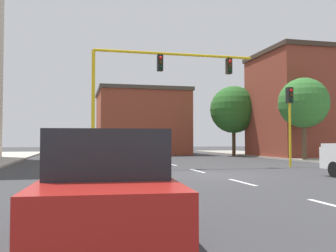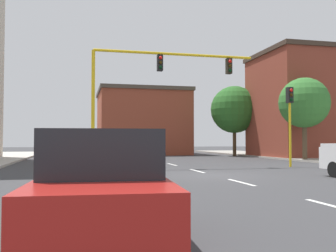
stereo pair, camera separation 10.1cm
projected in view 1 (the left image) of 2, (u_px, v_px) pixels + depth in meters
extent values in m
plane|color=#38383A|center=(214.00, 175.00, 17.31)|extent=(160.00, 160.00, 0.00)
cube|color=silver|center=(242.00, 182.00, 14.39)|extent=(0.16, 2.40, 0.01)
cube|color=silver|center=(197.00, 171.00, 19.74)|extent=(0.16, 2.40, 0.01)
cube|color=silver|center=(172.00, 164.00, 25.08)|extent=(0.16, 2.40, 0.01)
cube|color=brown|center=(141.00, 124.00, 44.32)|extent=(9.77, 9.74, 6.97)
cube|color=#4C4238|center=(141.00, 93.00, 44.46)|extent=(10.07, 10.04, 0.40)
cube|color=black|center=(148.00, 145.00, 39.46)|extent=(1.10, 0.06, 2.20)
cube|color=brown|center=(324.00, 108.00, 36.39)|extent=(12.74, 8.12, 9.48)
cube|color=#3D2D23|center=(324.00, 56.00, 36.58)|extent=(13.04, 8.42, 0.40)
cube|color=yellow|center=(93.00, 164.00, 21.41)|extent=(1.80, 1.20, 0.55)
cylinder|color=yellow|center=(93.00, 104.00, 21.53)|extent=(0.20, 0.20, 6.20)
cylinder|color=yellow|center=(176.00, 54.00, 22.77)|extent=(9.68, 0.16, 0.16)
cube|color=black|center=(160.00, 63.00, 22.53)|extent=(0.32, 0.36, 0.95)
sphere|color=red|center=(161.00, 58.00, 22.35)|extent=(0.20, 0.20, 0.20)
sphere|color=#38280A|center=(161.00, 62.00, 22.34)|extent=(0.20, 0.20, 0.20)
sphere|color=black|center=(161.00, 67.00, 22.33)|extent=(0.20, 0.20, 0.20)
cube|color=black|center=(229.00, 66.00, 23.53)|extent=(0.32, 0.36, 0.95)
sphere|color=red|center=(230.00, 61.00, 23.36)|extent=(0.20, 0.20, 0.20)
sphere|color=#38280A|center=(230.00, 66.00, 23.35)|extent=(0.20, 0.20, 0.20)
sphere|color=black|center=(230.00, 70.00, 23.34)|extent=(0.20, 0.20, 0.20)
cylinder|color=yellow|center=(290.00, 127.00, 22.95)|extent=(0.14, 0.14, 4.80)
cube|color=black|center=(289.00, 95.00, 23.03)|extent=(0.32, 0.36, 0.95)
sphere|color=red|center=(291.00, 90.00, 22.85)|extent=(0.20, 0.20, 0.20)
sphere|color=#38280A|center=(291.00, 95.00, 22.84)|extent=(0.20, 0.20, 0.20)
sphere|color=black|center=(291.00, 100.00, 22.83)|extent=(0.20, 0.20, 0.20)
cylinder|color=#4C3823|center=(234.00, 142.00, 39.11)|extent=(0.36, 0.36, 2.96)
sphere|color=#286023|center=(234.00, 110.00, 39.24)|extent=(4.86, 4.86, 4.86)
cylinder|color=brown|center=(304.00, 141.00, 29.48)|extent=(0.36, 0.36, 3.06)
sphere|color=#33702D|center=(304.00, 103.00, 29.59)|extent=(3.90, 3.90, 3.90)
cylinder|color=black|center=(335.00, 169.00, 16.31)|extent=(0.27, 0.70, 0.68)
cube|color=#B21E19|center=(107.00, 197.00, 5.99)|extent=(2.14, 4.61, 0.70)
cube|color=#1E2328|center=(107.00, 152.00, 6.11)|extent=(1.85, 2.41, 0.70)
cylinder|color=black|center=(63.00, 205.00, 7.34)|extent=(0.26, 0.69, 0.68)
cylinder|color=black|center=(148.00, 202.00, 7.62)|extent=(0.26, 0.69, 0.68)
cylinder|color=black|center=(34.00, 249.00, 4.33)|extent=(0.26, 0.69, 0.68)
cylinder|color=black|center=(176.00, 243.00, 4.60)|extent=(0.26, 0.69, 0.68)
cube|color=black|center=(141.00, 175.00, 17.24)|extent=(0.36, 0.36, 0.04)
cone|color=orange|center=(141.00, 167.00, 17.25)|extent=(0.28, 0.28, 0.67)
cylinder|color=white|center=(141.00, 165.00, 17.26)|extent=(0.19, 0.19, 0.08)
cube|color=black|center=(150.00, 183.00, 13.89)|extent=(0.36, 0.36, 0.04)
cone|color=orange|center=(150.00, 173.00, 13.90)|extent=(0.28, 0.28, 0.69)
cylinder|color=white|center=(150.00, 171.00, 13.91)|extent=(0.19, 0.19, 0.08)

